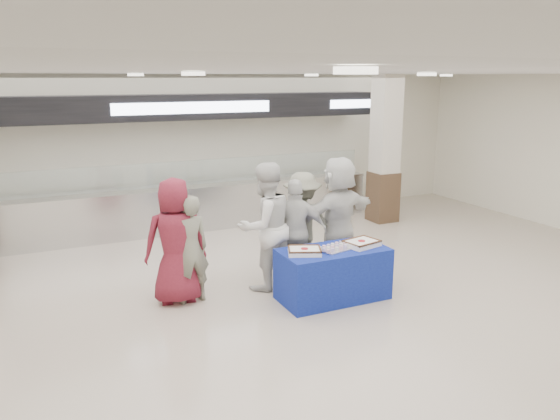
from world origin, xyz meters
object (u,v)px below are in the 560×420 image
civilian_maroon (176,241)px  civilian_white (338,215)px  sheet_cake_left (304,250)px  chef_tall (265,226)px  display_table (333,274)px  soldier_b (302,223)px  soldier_a (190,249)px  cupcake_tray (335,247)px  sheet_cake_right (362,243)px  chef_short (296,232)px

civilian_maroon → civilian_white: bearing=-169.0°
sheet_cake_left → chef_tall: size_ratio=0.28×
sheet_cake_left → civilian_maroon: bearing=151.4°
display_table → sheet_cake_left: 0.63m
civilian_maroon → soldier_b: size_ratio=1.08×
chef_tall → civilian_white: 1.37m
sheet_cake_left → civilian_white: civilian_white is taller
soldier_a → chef_tall: chef_tall is taller
soldier_a → chef_tall: (1.18, 0.04, 0.18)m
civilian_maroon → display_table: bearing=166.1°
display_table → civilian_white: size_ratio=0.81×
cupcake_tray → chef_tall: size_ratio=0.25×
soldier_a → sheet_cake_right: bearing=153.5°
sheet_cake_left → chef_tall: chef_tall is taller
sheet_cake_left → cupcake_tray: sheet_cake_left is taller
sheet_cake_right → chef_tall: 1.44m
sheet_cake_left → chef_short: chef_short is taller
sheet_cake_right → soldier_b: soldier_b is taller
display_table → sheet_cake_right: (0.45, -0.04, 0.42)m
display_table → soldier_b: bearing=84.6°
chef_short → sheet_cake_right: bearing=147.1°
chef_tall → sheet_cake_right: bearing=131.3°
display_table → sheet_cake_left: size_ratio=2.82×
sheet_cake_left → soldier_b: (0.59, 1.20, 0.03)m
chef_tall → cupcake_tray: bearing=117.9°
soldier_b → civilian_white: 0.60m
cupcake_tray → civilian_white: civilian_white is taller
soldier_a → chef_short: size_ratio=0.95×
sheet_cake_right → civilian_white: bearing=78.1°
civilian_maroon → chef_tall: (1.35, -0.04, 0.06)m
display_table → soldier_b: (0.12, 1.20, 0.46)m
civilian_white → cupcake_tray: bearing=43.4°
soldier_b → civilian_white: bearing=179.1°
chef_tall → soldier_b: (0.83, 0.38, -0.13)m
sheet_cake_left → civilian_white: (1.13, 0.97, 0.16)m
chef_short → soldier_a: bearing=22.1°
sheet_cake_left → cupcake_tray: 0.47m
cupcake_tray → soldier_b: (0.12, 1.23, 0.05)m
soldier_a → display_table: bearing=150.5°
soldier_a → chef_short: bearing=174.2°
chef_tall → civilian_white: (1.36, 0.15, -0.01)m
display_table → civilian_white: civilian_white is taller
chef_short → civilian_white: 0.87m
civilian_maroon → chef_short: civilian_maroon is taller
sheet_cake_left → sheet_cake_right: bearing=-2.3°
cupcake_tray → chef_short: 0.87m
soldier_a → soldier_b: size_ratio=0.94×
civilian_maroon → chef_tall: chef_tall is taller
chef_tall → chef_short: 0.54m
civilian_maroon → chef_tall: 1.35m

